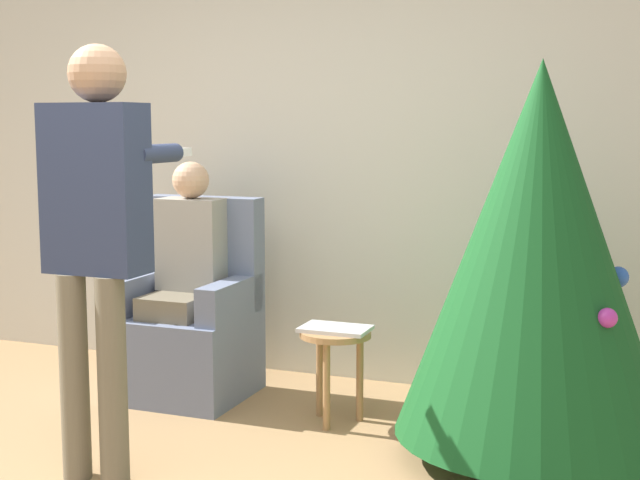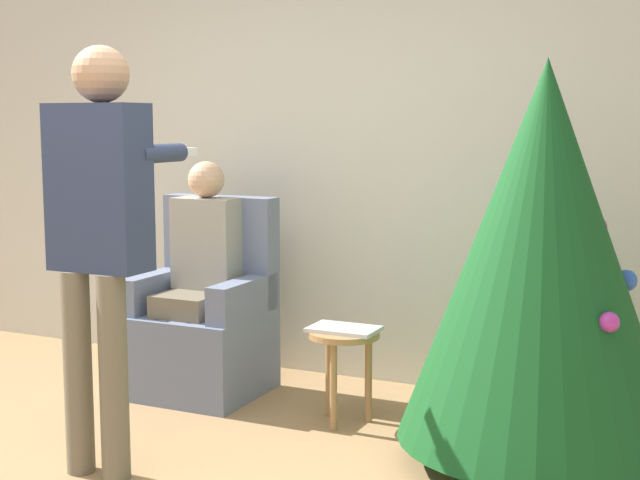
{
  "view_description": "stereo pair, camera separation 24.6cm",
  "coord_description": "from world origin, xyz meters",
  "px_view_note": "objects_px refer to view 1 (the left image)",
  "views": [
    {
      "loc": [
        1.82,
        -2.59,
        1.49
      ],
      "look_at": [
        0.5,
        0.84,
        1.0
      ],
      "focal_mm": 50.0,
      "sensor_mm": 36.0,
      "label": 1
    },
    {
      "loc": [
        2.05,
        -2.49,
        1.49
      ],
      "look_at": [
        0.5,
        0.84,
        1.0
      ],
      "focal_mm": 50.0,
      "sensor_mm": 36.0,
      "label": 2
    }
  ],
  "objects_px": {
    "person_standing": "(96,221)",
    "side_stool": "(335,348)",
    "person_seated": "(185,268)",
    "armchair": "(189,327)",
    "christmas_tree": "(537,251)"
  },
  "relations": [
    {
      "from": "person_standing",
      "to": "side_stool",
      "type": "height_order",
      "value": "person_standing"
    },
    {
      "from": "person_seated",
      "to": "armchair",
      "type": "bearing_deg",
      "value": 90.0
    },
    {
      "from": "person_seated",
      "to": "side_stool",
      "type": "relative_size",
      "value": 2.74
    },
    {
      "from": "christmas_tree",
      "to": "person_seated",
      "type": "xyz_separation_m",
      "value": [
        -1.89,
        0.29,
        -0.23
      ]
    },
    {
      "from": "armchair",
      "to": "person_standing",
      "type": "xyz_separation_m",
      "value": [
        0.24,
        -1.16,
        0.71
      ]
    },
    {
      "from": "person_seated",
      "to": "side_stool",
      "type": "bearing_deg",
      "value": -8.31
    },
    {
      "from": "armchair",
      "to": "side_stool",
      "type": "distance_m",
      "value": 0.93
    },
    {
      "from": "armchair",
      "to": "person_seated",
      "type": "xyz_separation_m",
      "value": [
        0.0,
        -0.03,
        0.33
      ]
    },
    {
      "from": "armchair",
      "to": "person_standing",
      "type": "distance_m",
      "value": 1.38
    },
    {
      "from": "armchair",
      "to": "person_seated",
      "type": "bearing_deg",
      "value": -90.0
    },
    {
      "from": "christmas_tree",
      "to": "person_seated",
      "type": "relative_size",
      "value": 1.37
    },
    {
      "from": "christmas_tree",
      "to": "person_standing",
      "type": "height_order",
      "value": "person_standing"
    },
    {
      "from": "christmas_tree",
      "to": "armchair",
      "type": "height_order",
      "value": "christmas_tree"
    },
    {
      "from": "person_seated",
      "to": "christmas_tree",
      "type": "bearing_deg",
      "value": -8.72
    },
    {
      "from": "armchair",
      "to": "side_stool",
      "type": "relative_size",
      "value": 2.31
    }
  ]
}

